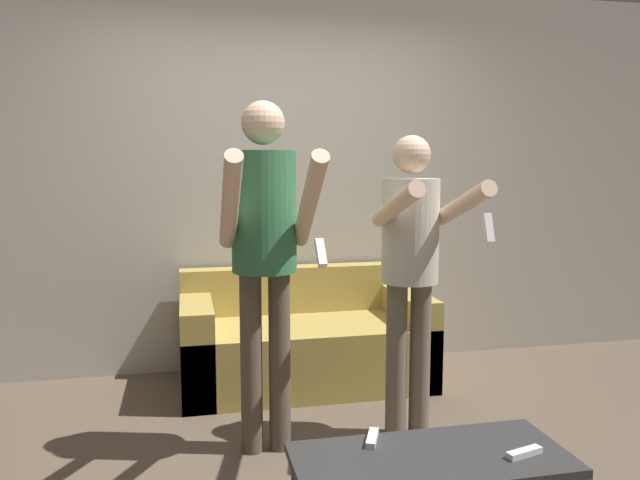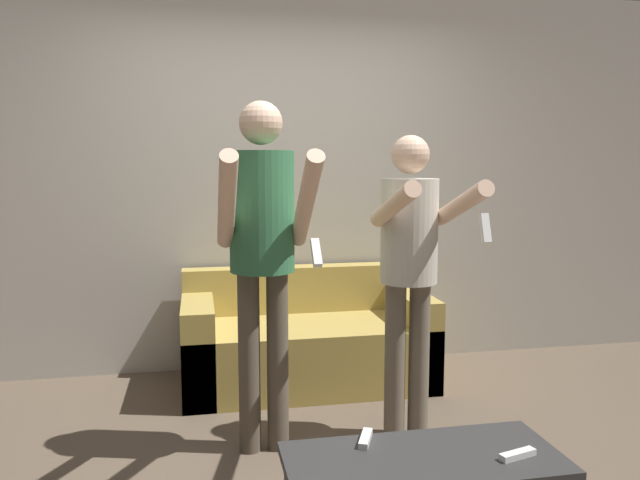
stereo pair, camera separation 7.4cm
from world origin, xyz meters
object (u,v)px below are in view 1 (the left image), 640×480
at_px(couch, 304,343).
at_px(person_standing_right, 412,255).
at_px(coffee_table, 431,466).
at_px(remote_far, 372,438).
at_px(remote_near, 524,453).
at_px(person_standing_left, 265,237).

distance_m(couch, person_standing_right, 1.26).
distance_m(person_standing_right, coffee_table, 1.20).
bearing_deg(remote_far, coffee_table, -42.11).
xyz_separation_m(person_standing_right, coffee_table, (-0.28, -0.98, -0.64)).
distance_m(coffee_table, remote_far, 0.24).
distance_m(remote_near, remote_far, 0.56).
height_order(couch, person_standing_left, person_standing_left).
xyz_separation_m(couch, remote_near, (0.43, -2.02, 0.14)).
bearing_deg(couch, person_standing_right, -68.29).
height_order(coffee_table, remote_near, remote_near).
xyz_separation_m(coffee_table, remote_far, (-0.18, 0.16, 0.05)).
bearing_deg(remote_near, person_standing_right, 92.57).
bearing_deg(remote_near, couch, 102.01).
distance_m(person_standing_left, person_standing_right, 0.77).
relative_size(coffee_table, remote_near, 6.62).
relative_size(couch, remote_near, 10.46).
relative_size(couch, remote_far, 10.61).
bearing_deg(remote_far, couch, 87.48).
distance_m(person_standing_right, remote_far, 1.11).
height_order(coffee_table, remote_far, remote_far).
distance_m(couch, remote_far, 1.79).
bearing_deg(remote_far, person_standing_right, 60.81).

